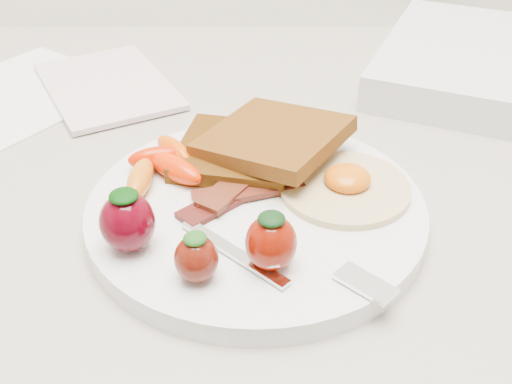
{
  "coord_description": "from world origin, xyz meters",
  "views": [
    {
      "loc": [
        -0.01,
        1.16,
        1.22
      ],
      "look_at": [
        -0.01,
        1.57,
        0.93
      ],
      "focal_mm": 45.0,
      "sensor_mm": 36.0,
      "label": 1
    }
  ],
  "objects": [
    {
      "name": "toast_lower",
      "position": [
        -0.03,
        1.63,
        0.93
      ],
      "size": [
        0.12,
        0.12,
        0.01
      ],
      "primitive_type": "cube",
      "rotation": [
        0.0,
        0.0,
        -0.21
      ],
      "color": "black",
      "rests_on": "plate"
    },
    {
      "name": "fork",
      "position": [
        0.02,
        1.49,
        0.92
      ],
      "size": [
        0.15,
        0.09,
        0.0
      ],
      "color": "silver",
      "rests_on": "plate"
    },
    {
      "name": "notepad",
      "position": [
        -0.17,
        1.81,
        0.91
      ],
      "size": [
        0.19,
        0.22,
        0.01
      ],
      "primitive_type": "cube",
      "rotation": [
        0.0,
        0.0,
        0.48
      ],
      "color": "beige",
      "rests_on": "paper_sheet"
    },
    {
      "name": "fried_egg",
      "position": [
        0.06,
        1.58,
        0.92
      ],
      "size": [
        0.14,
        0.14,
        0.02
      ],
      "color": "#F6EEB5",
      "rests_on": "plate"
    },
    {
      "name": "plate",
      "position": [
        -0.01,
        1.57,
        0.91
      ],
      "size": [
        0.27,
        0.27,
        0.02
      ],
      "primitive_type": "cylinder",
      "color": "white",
      "rests_on": "counter"
    },
    {
      "name": "paper_sheet",
      "position": [
        -0.28,
        1.78,
        0.9
      ],
      "size": [
        0.28,
        0.29,
        0.0
      ],
      "primitive_type": "cube",
      "rotation": [
        0.0,
        0.0,
        -0.63
      ],
      "color": "white",
      "rests_on": "counter"
    },
    {
      "name": "strawberries",
      "position": [
        -0.06,
        1.5,
        0.94
      ],
      "size": [
        0.14,
        0.07,
        0.05
      ],
      "color": "#48010D",
      "rests_on": "plate"
    },
    {
      "name": "bacon_strips",
      "position": [
        -0.02,
        1.58,
        0.92
      ],
      "size": [
        0.1,
        0.1,
        0.01
      ],
      "color": "black",
      "rests_on": "plate"
    },
    {
      "name": "baby_carrots",
      "position": [
        -0.09,
        1.61,
        0.93
      ],
      "size": [
        0.07,
        0.1,
        0.02
      ],
      "color": "red",
      "rests_on": "plate"
    },
    {
      "name": "toast_upper",
      "position": [
        0.01,
        1.63,
        0.94
      ],
      "size": [
        0.15,
        0.15,
        0.03
      ],
      "primitive_type": "cube",
      "rotation": [
        0.0,
        -0.1,
        -0.58
      ],
      "color": "#4E2005",
      "rests_on": "toast_lower"
    }
  ]
}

